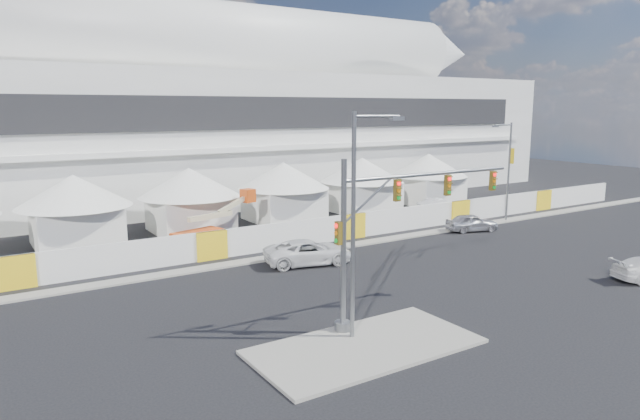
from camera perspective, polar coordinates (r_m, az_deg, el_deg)
ground at (r=31.40m, az=10.03°, el=-9.17°), size 160.00×160.00×0.00m
median_island at (r=25.62m, az=4.55°, el=-13.44°), size 10.00×5.00×0.15m
far_curb at (r=53.79m, az=16.72°, el=-1.24°), size 80.00×1.20×0.12m
stadium at (r=69.47m, az=-8.14°, el=9.38°), size 80.00×24.80×21.98m
tent_row at (r=50.64m, az=-8.12°, el=1.95°), size 53.40×8.40×5.40m
hoarding_fence at (r=45.64m, az=3.28°, el=-1.61°), size 70.00×0.25×2.00m
scaffold_tower at (r=87.94m, az=16.40°, el=6.98°), size 4.40×4.40×12.00m
sedan_silver at (r=49.85m, az=14.94°, el=-1.22°), size 3.04×4.74×1.50m
pickup_curb at (r=38.15m, az=-1.14°, el=-4.23°), size 4.09×6.41×1.65m
lot_car_a at (r=57.79m, az=11.90°, el=0.43°), size 2.67×4.74×1.48m
traffic_mast at (r=27.05m, az=6.19°, el=-2.13°), size 10.93×0.77×7.96m
streetlight_median at (r=24.93m, az=3.84°, el=-0.03°), size 2.78×0.28×10.04m
streetlight_curb at (r=54.44m, az=18.25°, el=4.32°), size 2.67×0.60×9.01m
boom_lift at (r=44.25m, az=-11.30°, el=-2.14°), size 7.74×2.64×3.82m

